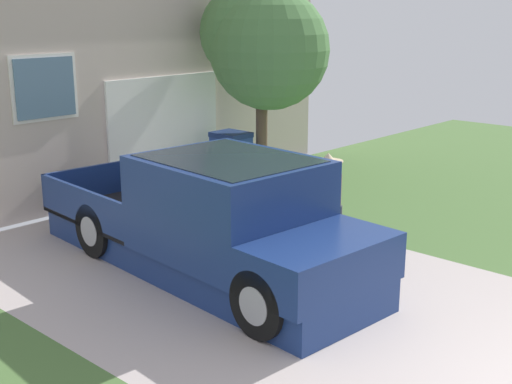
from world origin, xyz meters
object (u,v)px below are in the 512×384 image
object	(u,v)px
house_with_garage	(68,55)
pickup_truck	(220,224)
front_yard_tree	(262,44)
handbag	(330,254)
person_with_hat	(327,200)
wheeled_trash_bin	(231,157)

from	to	relation	value
house_with_garage	pickup_truck	bearing A→B (deg)	-107.76
pickup_truck	front_yard_tree	world-z (taller)	front_yard_tree
handbag	front_yard_tree	size ratio (longest dim) A/B	0.11
front_yard_tree	handbag	bearing A→B (deg)	-125.10
person_with_hat	house_with_garage	distance (m)	7.78
handbag	house_with_garage	distance (m)	8.13
handbag	wheeled_trash_bin	xyz separation A→B (m)	(2.20, 4.15, 0.46)
front_yard_tree	wheeled_trash_bin	world-z (taller)	front_yard_tree
pickup_truck	front_yard_tree	size ratio (longest dim) A/B	1.43
wheeled_trash_bin	person_with_hat	bearing A→B (deg)	-117.80
front_yard_tree	wheeled_trash_bin	distance (m)	2.34
pickup_truck	handbag	xyz separation A→B (m)	(1.41, -0.79, -0.62)
house_with_garage	wheeled_trash_bin	world-z (taller)	house_with_garage
person_with_hat	pickup_truck	bearing A→B (deg)	8.18
pickup_truck	house_with_garage	world-z (taller)	house_with_garage
pickup_truck	wheeled_trash_bin	world-z (taller)	pickup_truck
person_with_hat	handbag	world-z (taller)	person_with_hat
person_with_hat	handbag	bearing A→B (deg)	89.78
pickup_truck	person_with_hat	world-z (taller)	pickup_truck
handbag	house_with_garage	xyz separation A→B (m)	(0.81, 7.71, 2.42)
pickup_truck	front_yard_tree	distance (m)	5.30
handbag	house_with_garage	size ratio (longest dim) A/B	0.04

